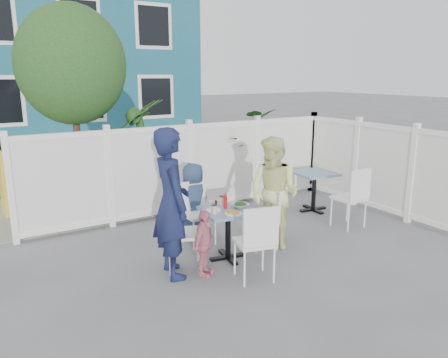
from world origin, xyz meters
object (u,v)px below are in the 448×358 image
chair_back (196,208)px  main_table (228,221)px  utility_cabinet (20,180)px  woman (274,193)px  chair_near (257,238)px  toddler (204,244)px  spare_table (314,181)px  chair_left (177,227)px  chair_right (268,214)px  man (171,203)px  boy (194,201)px

chair_back → main_table: bearing=95.8°
utility_cabinet → woman: 4.66m
utility_cabinet → chair_back: bearing=-58.8°
utility_cabinet → chair_near: (2.04, -4.43, -0.04)m
woman → toddler: size_ratio=1.90×
spare_table → toddler: (-2.99, -1.28, -0.14)m
main_table → spare_table: spare_table is taller
chair_back → chair_left: bearing=47.1°
chair_near → toddler: bearing=148.8°
chair_left → chair_near: chair_left is taller
chair_right → chair_back: bearing=66.0°
main_table → chair_near: chair_near is taller
chair_left → chair_near: bearing=63.8°
utility_cabinet → spare_table: utility_cabinet is taller
main_table → chair_near: size_ratio=0.77×
main_table → chair_right: (0.72, 0.06, -0.05)m
utility_cabinet → spare_table: bearing=-33.9°
chair_left → woman: size_ratio=0.61×
man → woman: (1.62, 0.06, -0.12)m
boy → woman: bearing=122.2°
main_table → spare_table: 2.66m
utility_cabinet → spare_table: (4.57, -2.68, -0.04)m
chair_near → man: man is taller
chair_left → chair_near: (0.66, -0.81, -0.01)m
chair_right → toddler: size_ratio=0.99×
woman → main_table: bearing=-107.0°
main_table → chair_left: bearing=175.4°
spare_table → toddler: bearing=-156.8°
spare_table → chair_near: size_ratio=0.77×
spare_table → chair_back: 2.56m
chair_right → chair_near: bearing=153.6°
utility_cabinet → chair_right: (2.82, -3.62, -0.11)m
woman → boy: size_ratio=1.37×
chair_left → utility_cabinet: bearing=-134.6°
utility_cabinet → chair_left: size_ratio=1.22×
spare_table → man: (-3.31, -1.05, 0.37)m
main_table → chair_back: size_ratio=0.82×
spare_table → chair_right: chair_right is taller
main_table → chair_left: chair_left is taller
utility_cabinet → toddler: size_ratio=1.42×
utility_cabinet → chair_near: utility_cabinet is taller
main_table → chair_left: (-0.73, 0.06, 0.04)m
spare_table → chair_right: bearing=-151.8°
chair_left → chair_back: bearing=161.8°
main_table → woman: size_ratio=0.46×
chair_near → man: (-0.78, 0.71, 0.37)m
chair_back → man: man is taller
main_table → chair_near: 0.76m
chair_back → man: (-0.76, -0.81, 0.40)m
chair_right → woman: woman is taller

